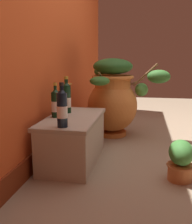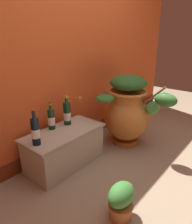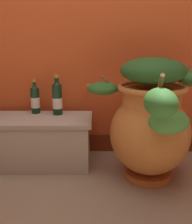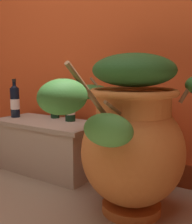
# 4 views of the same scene
# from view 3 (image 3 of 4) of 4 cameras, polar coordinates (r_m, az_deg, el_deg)

# --- Properties ---
(back_wall) EXTENTS (4.40, 0.33, 2.60)m
(back_wall) POSITION_cam_3_polar(r_m,az_deg,el_deg) (2.32, -1.00, 23.37)
(back_wall) COLOR #D15123
(back_wall) RESTS_ON ground_plane
(terracotta_urn) EXTENTS (0.86, 0.89, 0.87)m
(terracotta_urn) POSITION_cam_3_polar(r_m,az_deg,el_deg) (1.82, 12.20, -1.85)
(terracotta_urn) COLOR #C17033
(terracotta_urn) RESTS_ON ground_plane
(stone_ledge) EXTENTS (0.86, 0.42, 0.39)m
(stone_ledge) POSITION_cam_3_polar(r_m,az_deg,el_deg) (2.13, -12.33, -5.85)
(stone_ledge) COLOR #B2A893
(stone_ledge) RESTS_ON ground_plane
(wine_bottle_middle) EXTENTS (0.08, 0.08, 0.32)m
(wine_bottle_middle) POSITION_cam_3_polar(r_m,az_deg,el_deg) (2.11, -8.30, 3.16)
(wine_bottle_middle) COLOR black
(wine_bottle_middle) RESTS_ON stone_ledge
(wine_bottle_right) EXTENTS (0.07, 0.07, 0.28)m
(wine_bottle_right) POSITION_cam_3_polar(r_m,az_deg,el_deg) (2.19, -13.03, 2.81)
(wine_bottle_right) COLOR black
(wine_bottle_right) RESTS_ON stone_ledge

